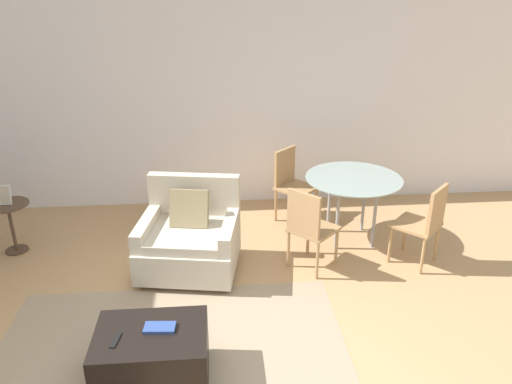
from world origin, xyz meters
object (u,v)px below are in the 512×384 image
object	(u,v)px
dining_chair_near_left	(309,225)
dining_chair_near_right	(425,220)
dining_table	(353,185)
book_stack	(160,328)
dining_chair_far_left	(291,180)
picture_frame	(5,195)
armchair	(190,239)
ottoman	(152,354)
side_table	(10,218)
tv_remote_primary	(116,340)

from	to	relation	value
dining_chair_near_left	dining_chair_near_right	xyz separation A→B (m)	(1.21, 0.00, 0.00)
dining_chair_near_right	dining_table	bearing A→B (deg)	135.00
book_stack	dining_table	bearing A→B (deg)	45.69
dining_chair_far_left	dining_chair_near_left	bearing A→B (deg)	-90.00
picture_frame	dining_table	distance (m)	3.77
dining_chair_near_left	dining_chair_near_right	bearing A→B (deg)	0.00
picture_frame	dining_chair_near_right	xyz separation A→B (m)	(4.37, -0.65, -0.16)
armchair	dining_chair_near_left	bearing A→B (deg)	-5.88
ottoman	dining_table	xyz separation A→B (m)	(2.04, 2.05, 0.44)
dining_chair_near_left	dining_chair_far_left	xyz separation A→B (m)	(0.00, 1.21, 0.00)
dining_chair_near_right	dining_chair_near_left	bearing A→B (deg)	180.00
side_table	dining_table	size ratio (longest dim) A/B	0.53
book_stack	side_table	world-z (taller)	side_table
dining_chair_far_left	tv_remote_primary	bearing A→B (deg)	-121.44
armchair	dining_chair_near_left	world-z (taller)	armchair
tv_remote_primary	picture_frame	world-z (taller)	picture_frame
tv_remote_primary	dining_chair_near_right	xyz separation A→B (m)	(2.88, 1.51, 0.07)
tv_remote_primary	dining_table	world-z (taller)	dining_table
side_table	dining_chair_near_right	bearing A→B (deg)	-8.40
tv_remote_primary	side_table	world-z (taller)	side_table
dining_table	armchair	bearing A→B (deg)	-165.13
dining_table	dining_chair_near_left	size ratio (longest dim) A/B	1.19
book_stack	dining_chair_near_left	world-z (taller)	dining_chair_near_left
dining_chair_near_right	dining_chair_far_left	bearing A→B (deg)	135.00
side_table	dining_chair_near_right	world-z (taller)	dining_chair_near_right
ottoman	tv_remote_primary	xyz separation A→B (m)	(-0.23, -0.07, 0.20)
tv_remote_primary	side_table	distance (m)	2.63
tv_remote_primary	dining_chair_far_left	bearing A→B (deg)	58.56
ottoman	dining_chair_near_left	bearing A→B (deg)	45.34
dining_chair_far_left	armchair	bearing A→B (deg)	-138.00
side_table	dining_chair_near_left	size ratio (longest dim) A/B	0.64
tv_remote_primary	dining_chair_near_right	size ratio (longest dim) A/B	0.19
book_stack	dining_chair_near_left	distance (m)	1.96
book_stack	dining_table	world-z (taller)	dining_table
ottoman	dining_chair_far_left	distance (m)	3.03
ottoman	dining_chair_near_left	world-z (taller)	dining_chair_near_left
armchair	ottoman	xyz separation A→B (m)	(-0.22, -1.57, -0.11)
side_table	dining_chair_far_left	bearing A→B (deg)	10.11
tv_remote_primary	dining_table	xyz separation A→B (m)	(2.27, 2.12, 0.23)
dining_chair_near_left	side_table	bearing A→B (deg)	168.46
book_stack	dining_chair_near_right	world-z (taller)	dining_chair_near_right
tv_remote_primary	dining_chair_near_left	xyz separation A→B (m)	(1.67, 1.51, 0.07)
side_table	dining_chair_near_right	size ratio (longest dim) A/B	0.64
side_table	dining_chair_near_left	world-z (taller)	dining_chair_near_left
book_stack	tv_remote_primary	distance (m)	0.32
book_stack	dining_chair_near_right	bearing A→B (deg)	28.74
armchair	picture_frame	bearing A→B (deg)	165.06
side_table	armchair	bearing A→B (deg)	-14.93
tv_remote_primary	picture_frame	bearing A→B (deg)	124.76
ottoman	picture_frame	world-z (taller)	picture_frame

